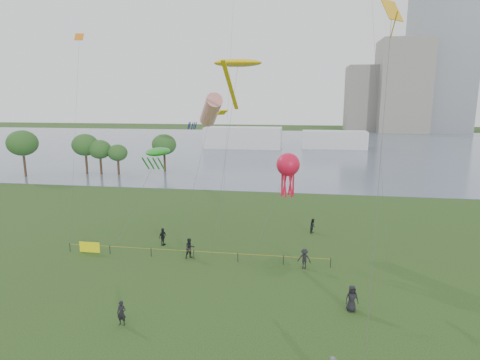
# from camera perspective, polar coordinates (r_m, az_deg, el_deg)

# --- Properties ---
(ground_plane) EXTENTS (400.00, 400.00, 0.00)m
(ground_plane) POSITION_cam_1_polar(r_m,az_deg,el_deg) (24.74, -3.79, -23.37)
(ground_plane) COLOR #1B3510
(lake) EXTENTS (400.00, 120.00, 0.08)m
(lake) POSITION_cam_1_polar(r_m,az_deg,el_deg) (120.70, 6.46, 4.74)
(lake) COLOR slate
(lake) RESTS_ON ground_plane
(building_mid) EXTENTS (20.00, 20.00, 38.00)m
(building_mid) POSITION_cam_1_polar(r_m,az_deg,el_deg) (186.52, 22.01, 12.21)
(building_mid) COLOR slate
(building_mid) RESTS_ON ground_plane
(building_low) EXTENTS (16.00, 18.00, 28.00)m
(building_low) POSITION_cam_1_polar(r_m,az_deg,el_deg) (189.79, 17.29, 10.98)
(building_low) COLOR slate
(building_low) RESTS_ON ground_plane
(pavilion_left) EXTENTS (22.00, 8.00, 6.00)m
(pavilion_left) POSITION_cam_1_polar(r_m,az_deg,el_deg) (116.51, 0.45, 6.05)
(pavilion_left) COLOR silver
(pavilion_left) RESTS_ON ground_plane
(pavilion_right) EXTENTS (18.00, 7.00, 5.00)m
(pavilion_right) POSITION_cam_1_polar(r_m,az_deg,el_deg) (118.74, 13.24, 5.60)
(pavilion_right) COLOR silver
(pavilion_right) RESTS_ON ground_plane
(trees) EXTENTS (28.88, 13.51, 8.49)m
(trees) POSITION_cam_1_polar(r_m,az_deg,el_deg) (80.31, -20.79, 4.57)
(trees) COLOR #362518
(trees) RESTS_ON ground_plane
(fence) EXTENTS (24.07, 0.07, 1.05)m
(fence) POSITION_cam_1_polar(r_m,az_deg,el_deg) (38.66, -15.50, -9.49)
(fence) COLOR black
(fence) RESTS_ON ground_plane
(spectator_a) EXTENTS (1.15, 1.12, 1.86)m
(spectator_a) POSITION_cam_1_polar(r_m,az_deg,el_deg) (36.79, -7.15, -9.62)
(spectator_a) COLOR black
(spectator_a) RESTS_ON ground_plane
(spectator_b) EXTENTS (1.24, 0.86, 1.75)m
(spectator_b) POSITION_cam_1_polar(r_m,az_deg,el_deg) (34.86, 9.13, -11.00)
(spectator_b) COLOR black
(spectator_b) RESTS_ON ground_plane
(spectator_c) EXTENTS (0.74, 1.11, 1.75)m
(spectator_c) POSITION_cam_1_polar(r_m,az_deg,el_deg) (40.31, -10.93, -7.91)
(spectator_c) COLOR black
(spectator_c) RESTS_ON ground_plane
(spectator_d) EXTENTS (1.01, 0.78, 1.83)m
(spectator_d) POSITION_cam_1_polar(r_m,az_deg,el_deg) (29.17, 15.61, -15.91)
(spectator_d) COLOR black
(spectator_d) RESTS_ON ground_plane
(spectator_f) EXTENTS (0.59, 0.39, 1.61)m
(spectator_f) POSITION_cam_1_polar(r_m,az_deg,el_deg) (27.77, -16.49, -17.69)
(spectator_f) COLOR black
(spectator_f) RESTS_ON ground_plane
(spectator_g) EXTENTS (0.84, 0.93, 1.57)m
(spectator_g) POSITION_cam_1_polar(r_m,az_deg,el_deg) (43.78, 10.34, -6.43)
(spectator_g) COLOR black
(spectator_g) RESTS_ON ground_plane
(kite_stingray) EXTENTS (4.77, 9.97, 17.92)m
(kite_stingray) POSITION_cam_1_polar(r_m,az_deg,el_deg) (40.64, -0.36, 16.21)
(kite_stingray) COLOR #3F3F42
(kite_windsock) EXTENTS (4.21, 8.46, 14.77)m
(kite_windsock) POSITION_cam_1_polar(r_m,az_deg,el_deg) (43.86, -4.19, 9.85)
(kite_windsock) COLOR #3F3F42
(kite_creature) EXTENTS (4.20, 6.60, 9.09)m
(kite_creature) POSITION_cam_1_polar(r_m,az_deg,el_deg) (42.86, -11.58, 3.93)
(kite_creature) COLOR #3F3F42
(kite_octopus) EXTENTS (4.23, 3.71, 9.42)m
(kite_octopus) POSITION_cam_1_polar(r_m,az_deg,el_deg) (35.85, 6.85, 2.05)
(kite_octopus) COLOR #3F3F42
(kite_delta) EXTENTS (2.96, 11.16, 20.28)m
(kite_delta) POSITION_cam_1_polar(r_m,az_deg,el_deg) (28.37, 20.70, 19.90)
(kite_delta) COLOR #3F3F42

